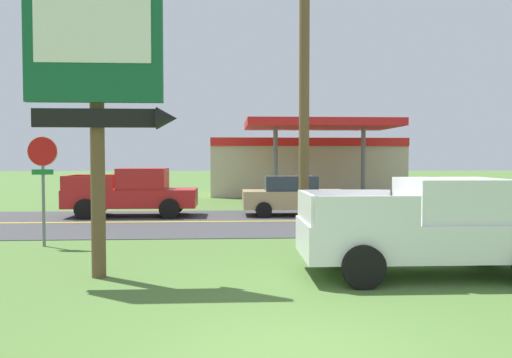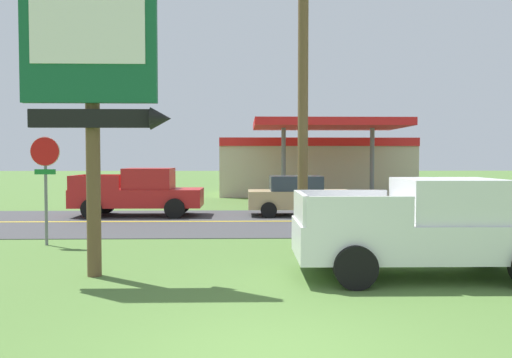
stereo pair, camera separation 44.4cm
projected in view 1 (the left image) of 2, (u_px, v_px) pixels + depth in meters
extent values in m
cube|color=#3D3D3F|center=(249.00, 222.00, 19.00)|extent=(140.00, 8.00, 0.02)
cube|color=gold|center=(249.00, 221.00, 19.00)|extent=(126.00, 0.20, 0.01)
cylinder|color=brown|center=(97.00, 128.00, 10.06)|extent=(0.28, 0.28, 5.93)
cube|color=#145633|center=(94.00, 45.00, 9.81)|extent=(2.63, 0.16, 2.19)
cube|color=white|center=(92.00, 30.00, 9.71)|extent=(2.21, 0.03, 1.23)
cube|color=black|center=(95.00, 118.00, 9.87)|extent=(2.37, 0.12, 0.36)
cone|color=black|center=(167.00, 118.00, 9.95)|extent=(0.40, 0.44, 0.44)
cylinder|color=slate|center=(44.00, 206.00, 13.68)|extent=(0.08, 0.08, 2.20)
cylinder|color=red|center=(42.00, 151.00, 13.59)|extent=(0.76, 0.03, 0.76)
cylinder|color=white|center=(42.00, 151.00, 13.61)|extent=(0.80, 0.01, 0.80)
cube|color=#19722D|center=(43.00, 172.00, 13.61)|extent=(0.56, 0.03, 0.14)
cylinder|color=brown|center=(304.00, 91.00, 12.84)|extent=(0.26, 0.26, 8.14)
cube|color=beige|center=(303.00, 167.00, 33.69)|extent=(12.00, 6.00, 3.60)
cube|color=red|center=(311.00, 142.00, 30.58)|extent=(12.00, 0.12, 0.50)
cube|color=red|center=(320.00, 124.00, 27.60)|extent=(8.00, 5.00, 0.40)
cylinder|color=slate|center=(275.00, 163.00, 27.56)|extent=(0.24, 0.24, 4.20)
cylinder|color=slate|center=(363.00, 163.00, 27.82)|extent=(0.24, 0.24, 4.20)
cube|color=silver|center=(430.00, 238.00, 10.31)|extent=(5.22, 2.01, 0.72)
cube|color=silver|center=(452.00, 199.00, 10.30)|extent=(1.92, 1.82, 0.84)
cube|color=#28333D|center=(495.00, 199.00, 10.34)|extent=(0.12, 1.66, 0.71)
cube|color=silver|center=(345.00, 203.00, 11.13)|extent=(1.95, 0.14, 0.56)
cube|color=silver|center=(367.00, 211.00, 9.30)|extent=(1.95, 0.14, 0.56)
cube|color=silver|center=(307.00, 207.00, 10.17)|extent=(0.14, 1.88, 0.56)
cylinder|color=black|center=(484.00, 247.00, 11.38)|extent=(0.80, 0.29, 0.80)
cylinder|color=black|center=(340.00, 248.00, 11.23)|extent=(0.80, 0.29, 0.80)
cylinder|color=black|center=(363.00, 267.00, 9.27)|extent=(0.80, 0.29, 0.80)
cube|color=red|center=(132.00, 198.00, 20.71)|extent=(5.20, 1.96, 0.72)
cube|color=red|center=(143.00, 179.00, 20.70)|extent=(1.90, 1.80, 0.84)
cube|color=#28333D|center=(165.00, 179.00, 20.75)|extent=(0.10, 1.66, 0.71)
cube|color=red|center=(99.00, 181.00, 21.51)|extent=(1.95, 0.12, 0.56)
cube|color=red|center=(87.00, 183.00, 19.68)|extent=(1.95, 0.12, 0.56)
cube|color=red|center=(69.00, 182.00, 20.54)|extent=(0.12, 1.88, 0.56)
cylinder|color=black|center=(175.00, 204.00, 21.79)|extent=(0.80, 0.28, 0.80)
cylinder|color=black|center=(169.00, 209.00, 19.83)|extent=(0.80, 0.28, 0.80)
cylinder|color=black|center=(98.00, 205.00, 21.61)|extent=(0.80, 0.28, 0.80)
cylinder|color=black|center=(85.00, 209.00, 19.66)|extent=(0.80, 0.28, 0.80)
cube|color=tan|center=(294.00, 199.00, 21.08)|extent=(4.20, 1.76, 0.72)
cube|color=#2D3842|center=(290.00, 183.00, 21.04)|extent=(2.10, 1.56, 0.60)
cylinder|color=black|center=(321.00, 206.00, 22.04)|extent=(0.64, 0.24, 0.64)
cylinder|color=black|center=(329.00, 210.00, 20.28)|extent=(0.64, 0.24, 0.64)
cylinder|color=black|center=(261.00, 206.00, 21.90)|extent=(0.64, 0.24, 0.64)
cylinder|color=black|center=(264.00, 210.00, 20.14)|extent=(0.64, 0.24, 0.64)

